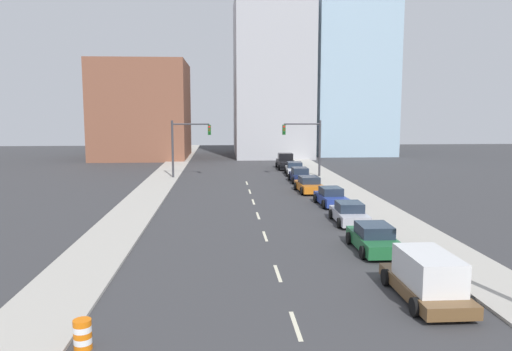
% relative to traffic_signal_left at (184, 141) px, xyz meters
% --- Properties ---
extents(sidewalk_left, '(3.33, 99.10, 0.13)m').
position_rel_traffic_signal_left_xyz_m(sidewalk_left, '(-2.29, 3.62, -4.04)').
color(sidewalk_left, '#ADA89E').
rests_on(sidewalk_left, ground).
extents(sidewalk_right, '(3.33, 99.10, 0.13)m').
position_rel_traffic_signal_left_xyz_m(sidewalk_right, '(15.70, 3.62, -4.04)').
color(sidewalk_right, '#ADA89E').
rests_on(sidewalk_right, ground).
extents(lane_stripe_at_7m, '(0.16, 2.40, 0.01)m').
position_rel_traffic_signal_left_xyz_m(lane_stripe_at_7m, '(6.70, -38.54, -4.10)').
color(lane_stripe_at_7m, beige).
rests_on(lane_stripe_at_7m, ground).
extents(lane_stripe_at_13m, '(0.16, 2.40, 0.01)m').
position_rel_traffic_signal_left_xyz_m(lane_stripe_at_13m, '(6.70, -32.94, -4.10)').
color(lane_stripe_at_13m, beige).
rests_on(lane_stripe_at_13m, ground).
extents(lane_stripe_at_20m, '(0.16, 2.40, 0.01)m').
position_rel_traffic_signal_left_xyz_m(lane_stripe_at_20m, '(6.70, -26.14, -4.10)').
color(lane_stripe_at_20m, beige).
rests_on(lane_stripe_at_20m, ground).
extents(lane_stripe_at_26m, '(0.16, 2.40, 0.01)m').
position_rel_traffic_signal_left_xyz_m(lane_stripe_at_26m, '(6.70, -20.29, -4.10)').
color(lane_stripe_at_26m, beige).
rests_on(lane_stripe_at_26m, ground).
extents(lane_stripe_at_31m, '(0.16, 2.40, 0.01)m').
position_rel_traffic_signal_left_xyz_m(lane_stripe_at_31m, '(6.70, -14.87, -4.10)').
color(lane_stripe_at_31m, beige).
rests_on(lane_stripe_at_31m, ground).
extents(lane_stripe_at_36m, '(0.16, 2.40, 0.01)m').
position_rel_traffic_signal_left_xyz_m(lane_stripe_at_36m, '(6.70, -9.59, -4.10)').
color(lane_stripe_at_36m, beige).
rests_on(lane_stripe_at_36m, ground).
extents(lane_stripe_at_42m, '(0.16, 2.40, 0.01)m').
position_rel_traffic_signal_left_xyz_m(lane_stripe_at_42m, '(6.70, -4.10, -4.10)').
color(lane_stripe_at_42m, beige).
rests_on(lane_stripe_at_42m, ground).
extents(building_brick_left, '(14.00, 16.00, 14.91)m').
position_rel_traffic_signal_left_xyz_m(building_brick_left, '(-8.24, 25.38, 3.35)').
color(building_brick_left, brown).
rests_on(building_brick_left, ground).
extents(building_office_center, '(12.00, 20.00, 25.89)m').
position_rel_traffic_signal_left_xyz_m(building_office_center, '(12.36, 29.38, 8.84)').
color(building_office_center, '#A8A8AD').
rests_on(building_office_center, ground).
extents(building_glass_right, '(13.00, 20.00, 35.92)m').
position_rel_traffic_signal_left_xyz_m(building_glass_right, '(26.10, 33.38, 13.86)').
color(building_glass_right, '#99B7CC').
rests_on(building_glass_right, ground).
extents(traffic_signal_left, '(4.31, 0.35, 6.34)m').
position_rel_traffic_signal_left_xyz_m(traffic_signal_left, '(0.00, 0.00, 0.00)').
color(traffic_signal_left, '#38383D').
rests_on(traffic_signal_left, ground).
extents(traffic_signal_right, '(4.31, 0.35, 6.34)m').
position_rel_traffic_signal_left_xyz_m(traffic_signal_right, '(13.83, 0.00, 0.00)').
color(traffic_signal_right, '#38383D').
rests_on(traffic_signal_right, ground).
extents(traffic_barrel, '(0.56, 0.56, 0.95)m').
position_rel_traffic_signal_left_xyz_m(traffic_barrel, '(-0.12, -39.79, -3.63)').
color(traffic_barrel, orange).
rests_on(traffic_barrel, ground).
extents(box_truck_brown, '(2.28, 5.22, 1.91)m').
position_rel_traffic_signal_left_xyz_m(box_truck_brown, '(12.11, -36.57, -3.19)').
color(box_truck_brown, brown).
rests_on(box_truck_brown, ground).
extents(sedan_green, '(2.19, 4.61, 1.43)m').
position_rel_traffic_signal_left_xyz_m(sedan_green, '(12.17, -29.62, -3.44)').
color(sedan_green, '#1E6033').
rests_on(sedan_green, ground).
extents(sedan_silver, '(2.17, 4.41, 1.40)m').
position_rel_traffic_signal_left_xyz_m(sedan_silver, '(12.53, -23.03, -3.46)').
color(sedan_silver, '#B2B2BC').
rests_on(sedan_silver, ground).
extents(sedan_blue, '(2.22, 4.38, 1.42)m').
position_rel_traffic_signal_left_xyz_m(sedan_blue, '(12.68, -16.73, -3.45)').
color(sedan_blue, navy).
rests_on(sedan_blue, ground).
extents(sedan_orange, '(2.34, 4.70, 1.45)m').
position_rel_traffic_signal_left_xyz_m(sedan_orange, '(12.07, -10.32, -3.43)').
color(sedan_orange, orange).
rests_on(sedan_orange, ground).
extents(sedan_navy, '(2.07, 4.48, 1.53)m').
position_rel_traffic_signal_left_xyz_m(sedan_navy, '(12.25, -3.75, -3.41)').
color(sedan_navy, '#141E47').
rests_on(sedan_navy, ground).
extents(sedan_white, '(2.34, 4.69, 1.50)m').
position_rel_traffic_signal_left_xyz_m(sedan_white, '(12.55, 2.16, -3.41)').
color(sedan_white, silver).
rests_on(sedan_white, ground).
extents(pickup_truck_black, '(2.41, 5.56, 1.93)m').
position_rel_traffic_signal_left_xyz_m(pickup_truck_black, '(12.36, 8.55, -3.31)').
color(pickup_truck_black, black).
rests_on(pickup_truck_black, ground).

